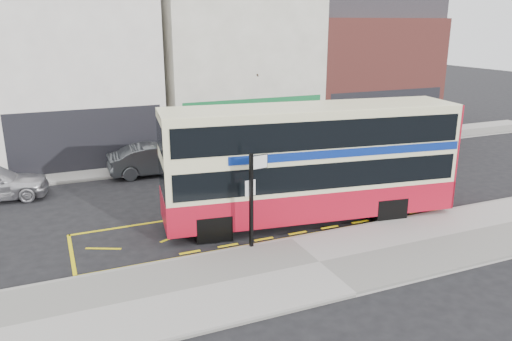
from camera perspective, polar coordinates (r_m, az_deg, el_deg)
name	(u,v)px	position (r m, az deg, el deg)	size (l,w,h in m)	color
ground	(286,238)	(17.64, 3.46, -7.67)	(120.00, 120.00, 0.00)	black
pavement	(319,264)	(15.80, 7.24, -10.53)	(40.00, 4.00, 0.15)	#9D9A95
kerb	(291,240)	(17.31, 4.02, -7.91)	(40.00, 0.15, 0.15)	gray
far_pavement	(196,160)	(27.33, -6.87, 1.25)	(50.00, 3.00, 0.15)	#9D9A95
road_markings	(267,221)	(18.97, 1.29, -5.85)	(14.00, 3.40, 0.01)	yellow
terrace_left	(74,59)	(29.46, -20.06, 11.86)	(8.00, 8.01, 11.80)	white
terrace_green_shop	(230,59)	(31.34, -3.03, 12.57)	(9.00, 8.01, 11.30)	white
terrace_right	(353,63)	(35.49, 11.06, 11.95)	(9.00, 8.01, 10.30)	brown
double_decker_bus	(311,161)	(18.59, 6.29, 1.05)	(11.16, 3.97, 4.36)	beige
bus_stop_post	(253,192)	(15.98, -0.36, -2.43)	(0.79, 0.16, 3.15)	black
car_grey	(156,159)	(25.09, -11.35, 1.27)	(1.61, 4.60, 1.52)	#3E4245
car_white	(312,145)	(28.13, 6.42, 2.88)	(1.78, 4.38, 1.27)	white
street_tree_right	(254,82)	(28.76, -0.21, 10.03)	(2.69, 2.69, 5.82)	#2F2115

